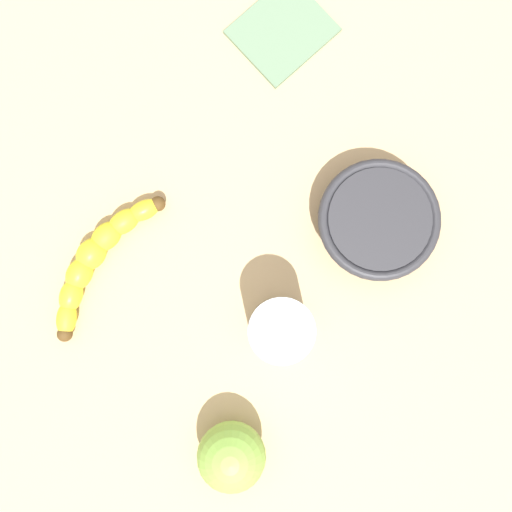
{
  "coord_description": "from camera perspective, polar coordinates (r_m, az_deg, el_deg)",
  "views": [
    {
      "loc": [
        2.16,
        -5.5,
        72.24
      ],
      "look_at": [
        4.52,
        -0.97,
        5.0
      ],
      "focal_mm": 40.64,
      "sensor_mm": 36.0,
      "label": 1
    }
  ],
  "objects": [
    {
      "name": "wooden_tabletop",
      "position": [
        0.71,
        -3.6,
        -1.2
      ],
      "size": [
        120.0,
        120.0,
        3.0
      ],
      "primitive_type": "cube",
      "color": "tan",
      "rests_on": "ground"
    },
    {
      "name": "folded_napkin",
      "position": [
        0.77,
        2.62,
        21.26
      ],
      "size": [
        13.13,
        12.08,
        0.6
      ],
      "primitive_type": "cube",
      "rotation": [
        0.0,
        0.0,
        0.25
      ],
      "color": "slate",
      "rests_on": "wooden_tabletop"
    },
    {
      "name": "banana",
      "position": [
        0.7,
        -15.36,
        -0.2
      ],
      "size": [
        18.46,
        11.05,
        3.29
      ],
      "rotation": [
        0.0,
        0.0,
        3.62
      ],
      "color": "yellow",
      "rests_on": "wooden_tabletop"
    },
    {
      "name": "green_apple_fruit",
      "position": [
        0.68,
        -2.43,
        -19.12
      ],
      "size": [
        7.7,
        7.7,
        7.7
      ],
      "primitive_type": "sphere",
      "color": "#84B747",
      "rests_on": "wooden_tabletop"
    },
    {
      "name": "ceramic_bowl",
      "position": [
        0.68,
        11.79,
        3.36
      ],
      "size": [
        13.95,
        13.95,
        5.19
      ],
      "color": "#2D2D33",
      "rests_on": "wooden_tabletop"
    },
    {
      "name": "smoothie_glass",
      "position": [
        0.65,
        2.38,
        -7.18
      ],
      "size": [
        7.01,
        7.01,
        9.68
      ],
      "color": "silver",
      "rests_on": "wooden_tabletop"
    }
  ]
}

